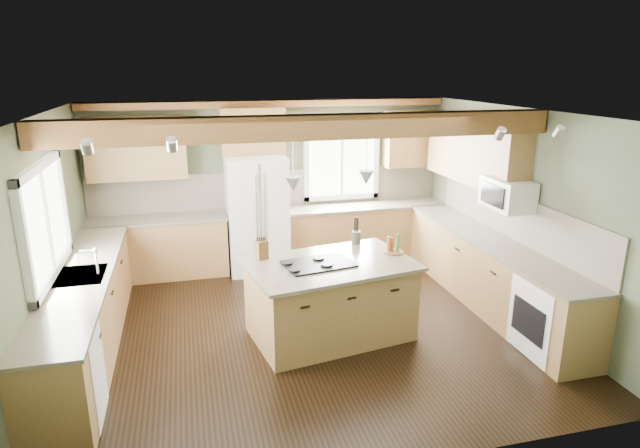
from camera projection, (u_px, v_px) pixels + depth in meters
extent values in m
plane|color=black|center=(307.00, 327.00, 6.58)|extent=(5.60, 5.60, 0.00)
plane|color=silver|center=(305.00, 113.00, 5.84)|extent=(5.60, 5.60, 0.00)
plane|color=#414934|center=(272.00, 183.00, 8.54)|extent=(5.60, 0.00, 5.60)
plane|color=#414934|center=(44.00, 245.00, 5.55)|extent=(0.00, 5.00, 5.00)
plane|color=#414934|center=(518.00, 211.00, 6.87)|extent=(0.00, 5.00, 5.00)
cube|color=brown|center=(311.00, 127.00, 5.65)|extent=(5.55, 0.26, 0.26)
cube|color=brown|center=(271.00, 104.00, 8.09)|extent=(5.55, 0.20, 0.10)
cube|color=brown|center=(272.00, 188.00, 8.55)|extent=(5.58, 0.03, 0.58)
cube|color=brown|center=(514.00, 217.00, 6.94)|extent=(0.03, 3.70, 0.58)
cube|color=brown|center=(159.00, 248.00, 8.08)|extent=(2.02, 0.60, 0.88)
cube|color=#514A3B|center=(157.00, 219.00, 7.95)|extent=(2.06, 0.64, 0.04)
cube|color=brown|center=(365.00, 233.00, 8.85)|extent=(2.62, 0.60, 0.88)
cube|color=#514A3B|center=(366.00, 206.00, 8.72)|extent=(2.66, 0.64, 0.04)
cube|color=brown|center=(86.00, 315.00, 5.91)|extent=(0.60, 3.70, 0.88)
cube|color=#514A3B|center=(81.00, 277.00, 5.78)|extent=(0.64, 3.74, 0.04)
cube|color=brown|center=(489.00, 274.00, 7.09)|extent=(0.60, 3.70, 0.88)
cube|color=#514A3B|center=(493.00, 241.00, 6.96)|extent=(0.64, 3.74, 0.04)
cube|color=brown|center=(136.00, 148.00, 7.72)|extent=(1.40, 0.35, 0.90)
cube|color=brown|center=(252.00, 131.00, 8.06)|extent=(0.96, 0.35, 0.70)
cube|color=brown|center=(474.00, 151.00, 7.48)|extent=(0.35, 2.20, 0.90)
cube|color=brown|center=(412.00, 139.00, 8.73)|extent=(0.90, 0.35, 0.90)
cube|color=white|center=(44.00, 221.00, 5.53)|extent=(0.04, 1.60, 1.05)
cube|color=white|center=(341.00, 164.00, 8.72)|extent=(1.10, 0.04, 1.00)
cube|color=#262628|center=(81.00, 276.00, 5.78)|extent=(0.50, 0.65, 0.03)
cylinder|color=#B2B2B7|center=(97.00, 262.00, 5.78)|extent=(0.02, 0.02, 0.28)
cube|color=white|center=(63.00, 380.00, 4.71)|extent=(0.60, 0.60, 0.84)
cube|color=white|center=(552.00, 318.00, 5.88)|extent=(0.60, 0.72, 0.84)
cube|color=white|center=(507.00, 194.00, 6.70)|extent=(0.40, 0.70, 0.38)
cone|color=#B2B2B7|center=(293.00, 184.00, 5.70)|extent=(0.18, 0.18, 0.16)
cone|color=#B2B2B7|center=(366.00, 177.00, 6.04)|extent=(0.18, 0.18, 0.16)
cube|color=white|center=(257.00, 214.00, 8.23)|extent=(0.90, 0.74, 1.80)
cube|color=brown|center=(330.00, 301.00, 6.28)|extent=(1.93, 1.36, 0.88)
cube|color=#514A3B|center=(330.00, 264.00, 6.15)|extent=(2.06, 1.50, 0.04)
cube|color=black|center=(319.00, 264.00, 6.08)|extent=(0.84, 0.63, 0.02)
cube|color=brown|center=(262.00, 250.00, 6.24)|extent=(0.16, 0.15, 0.22)
cylinder|color=#473E39|center=(356.00, 237.00, 6.79)|extent=(0.15, 0.15, 0.16)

